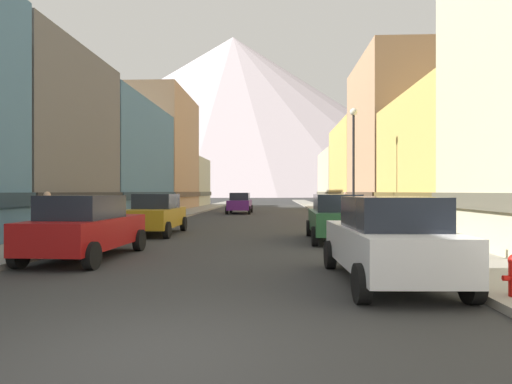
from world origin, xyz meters
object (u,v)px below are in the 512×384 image
Objects in this scene: pedestrian_1 at (47,219)px; car_right_1 at (336,217)px; pedestrian_0 at (345,205)px; car_driving_0 at (240,203)px; streetlamp_right at (354,149)px; car_left_1 at (156,214)px; pedestrian_2 at (148,208)px; parking_meter_near at (440,225)px; car_left_0 at (86,227)px; car_right_0 at (388,240)px; potted_plant_0 at (73,220)px.

car_right_1 is at bearing 12.67° from pedestrian_1.
pedestrian_1 reaches higher than pedestrian_0.
streetlamp_right is at bearing -65.85° from car_driving_0.
car_left_1 is 10.03m from streetlamp_right.
streetlamp_right is at bearing 31.83° from pedestrian_1.
car_driving_0 is at bearing 78.42° from pedestrian_1.
parking_meter_near is at bearing -50.09° from pedestrian_2.
car_left_0 is 2.56× the size of pedestrian_1.
streetlamp_right is at bearing 82.93° from car_right_0.
streetlamp_right is at bearing 46.50° from car_left_0.
parking_meter_near is at bearing -2.53° from car_left_0.
parking_meter_near is at bearing -13.43° from pedestrian_1.
car_driving_0 reaches higher than potted_plant_0.
car_left_1 is 1.00× the size of car_right_1.
pedestrian_2 is (-12.00, 14.35, -0.14)m from parking_meter_near.
car_left_1 is 0.75× the size of streetlamp_right.
car_left_1 is 7.39m from pedestrian_2.
car_left_1 is 14.71m from pedestrian_0.
car_left_0 is 1.00× the size of car_right_0.
car_driving_0 is 17.26m from streetlamp_right.
pedestrian_0 is 0.98× the size of pedestrian_1.
pedestrian_0 reaches higher than parking_meter_near.
potted_plant_0 is 3.51m from pedestrian_1.
car_left_0 is 6.68m from potted_plant_0.
potted_plant_0 is at bearing 153.78° from parking_meter_near.
streetlamp_right reaches higher than car_left_1.
car_left_1 is at bearing -163.61° from streetlamp_right.
car_driving_0 is 0.75× the size of streetlamp_right.
pedestrian_2 is at bearing -163.22° from pedestrian_0.
car_left_1 and car_right_1 have the same top height.
pedestrian_0 is 1.08× the size of pedestrian_2.
car_left_0 is at bearing -61.37° from potted_plant_0.
pedestrian_1 is at bearing 152.28° from car_right_0.
car_right_1 is (7.60, -2.25, 0.00)m from car_left_1.
pedestrian_0 is (2.45, 12.99, 0.03)m from car_right_1.
pedestrian_0 is (10.05, 10.74, 0.03)m from car_left_1.
pedestrian_2 is (-10.05, 9.23, -0.03)m from car_right_1.
car_driving_0 is at bearing 67.48° from pedestrian_2.
pedestrian_1 is (-4.65, -22.70, 0.06)m from car_driving_0.
car_left_1 is at bearing 89.99° from car_left_0.
pedestrian_1 is (-2.45, 2.44, 0.06)m from car_left_0.
car_right_1 is (-0.00, 7.54, 0.00)m from car_right_0.
pedestrian_1 is at bearing 135.07° from car_left_0.
parking_meter_near is 1.40× the size of potted_plant_0.
pedestrian_0 reaches higher than potted_plant_0.
pedestrian_1 reaches higher than car_right_0.
car_left_0 is at bearing -148.26° from car_right_1.
potted_plant_0 is at bearing -162.96° from streetlamp_right.
potted_plant_0 is 0.56× the size of pedestrian_0.
pedestrian_1 is at bearing -77.61° from potted_plant_0.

